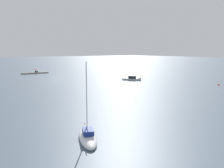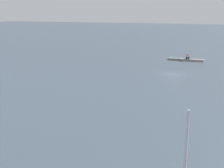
# 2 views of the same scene
# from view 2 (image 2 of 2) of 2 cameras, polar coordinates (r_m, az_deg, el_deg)

# --- Properties ---
(ground_plane) EXTENTS (500.00, 500.00, 0.00)m
(ground_plane) POSITION_cam_2_polar(r_m,az_deg,el_deg) (64.13, 11.56, 1.89)
(ground_plane) COLOR #475666
(seawall_pier) EXTENTS (9.38, 1.60, 0.53)m
(seawall_pier) POSITION_cam_2_polar(r_m,az_deg,el_deg) (82.19, 13.96, 4.55)
(seawall_pier) COLOR gray
(seawall_pier) RESTS_ON ground_plane
(person_seated_blue_left) EXTENTS (0.48, 0.66, 0.73)m
(person_seated_blue_left) POSITION_cam_2_polar(r_m,az_deg,el_deg) (81.81, 14.47, 4.84)
(person_seated_blue_left) COLOR #1E2333
(person_seated_blue_left) RESTS_ON seawall_pier
(person_seated_dark_right) EXTENTS (0.48, 0.66, 0.73)m
(person_seated_dark_right) POSITION_cam_2_polar(r_m,az_deg,el_deg) (81.89, 14.08, 4.87)
(person_seated_dark_right) COLOR #1E2333
(person_seated_dark_right) RESTS_ON seawall_pier
(umbrella_open_red) EXTENTS (1.33, 1.33, 1.29)m
(umbrella_open_red) POSITION_cam_2_polar(r_m,az_deg,el_deg) (81.86, 14.33, 5.47)
(umbrella_open_red) COLOR black
(umbrella_open_red) RESTS_ON seawall_pier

